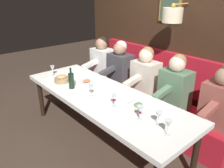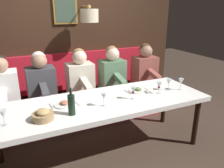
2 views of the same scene
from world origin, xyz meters
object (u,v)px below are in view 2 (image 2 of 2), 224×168
(diner_farthest, at_px, (3,86))
(wine_glass_2, at_px, (104,97))
(diner_middle, at_px, (80,76))
(wine_glass_1, at_px, (133,90))
(diner_near, at_px, (112,72))
(wine_glass_4, at_px, (159,85))
(bread_bowl, at_px, (43,115))
(wine_glass_0, at_px, (3,114))
(wine_glass_5, at_px, (181,82))
(dining_table, at_px, (103,105))
(wine_glass_3, at_px, (169,82))
(diner_nearest, at_px, (145,68))
(wine_bottle, at_px, (71,104))
(diner_far, at_px, (41,81))

(diner_farthest, xyz_separation_m, wine_glass_2, (-1.02, -1.06, 0.04))
(diner_middle, xyz_separation_m, wine_glass_1, (-0.98, -0.38, 0.04))
(diner_near, distance_m, wine_glass_4, 1.00)
(wine_glass_4, distance_m, bread_bowl, 1.49)
(wine_glass_0, distance_m, wine_glass_5, 2.20)
(dining_table, distance_m, diner_farthest, 1.41)
(diner_middle, xyz_separation_m, wine_glass_5, (-0.98, -1.13, 0.04))
(wine_glass_0, bearing_deg, bread_bowl, -95.33)
(diner_near, relative_size, bread_bowl, 3.60)
(bread_bowl, bearing_deg, wine_glass_3, -84.78)
(diner_near, relative_size, wine_glass_0, 4.82)
(dining_table, bearing_deg, diner_farthest, 51.19)
(dining_table, xyz_separation_m, diner_farthest, (0.88, 1.10, 0.14))
(diner_nearest, bearing_deg, diner_middle, 90.00)
(dining_table, height_order, diner_farthest, diner_farthest)
(wine_glass_1, height_order, wine_glass_5, same)
(diner_middle, xyz_separation_m, wine_bottle, (-1.08, 0.42, 0.04))
(wine_glass_4, bearing_deg, diner_nearest, -22.81)
(wine_bottle, xyz_separation_m, bread_bowl, (0.01, 0.29, -0.07))
(diner_far, xyz_separation_m, wine_bottle, (-1.08, -0.16, 0.04))
(wine_glass_2, height_order, wine_bottle, wine_bottle)
(diner_middle, distance_m, wine_glass_0, 1.49)
(diner_far, xyz_separation_m, wine_glass_4, (-0.97, -1.36, 0.04))
(wine_glass_1, height_order, wine_glass_2, same)
(diner_far, distance_m, wine_glass_0, 1.14)
(bread_bowl, bearing_deg, wine_glass_0, 84.67)
(wine_glass_0, bearing_deg, wine_glass_1, -87.92)
(dining_table, height_order, wine_glass_3, wine_glass_3)
(diner_near, height_order, wine_glass_3, diner_near)
(wine_glass_2, bearing_deg, wine_glass_3, -83.81)
(diner_farthest, distance_m, wine_glass_2, 1.47)
(diner_middle, distance_m, diner_farthest, 1.09)
(wine_glass_2, bearing_deg, diner_far, 28.44)
(wine_glass_1, relative_size, bread_bowl, 0.75)
(dining_table, relative_size, wine_glass_2, 16.17)
(wine_glass_1, relative_size, wine_glass_4, 1.00)
(diner_middle, xyz_separation_m, diner_farthest, (0.00, 1.09, 0.00))
(wine_glass_0, relative_size, wine_glass_4, 1.00)
(wine_glass_5, bearing_deg, diner_middle, 49.13)
(diner_far, xyz_separation_m, wine_glass_0, (-1.04, 0.48, 0.04))
(diner_farthest, relative_size, wine_glass_0, 4.82)
(wine_glass_1, height_order, wine_glass_4, same)
(diner_farthest, xyz_separation_m, wine_glass_1, (-0.98, -1.46, 0.04))
(wine_glass_0, distance_m, wine_glass_3, 2.04)
(dining_table, relative_size, wine_glass_5, 16.17)
(diner_nearest, distance_m, wine_glass_1, 1.27)
(diner_middle, xyz_separation_m, wine_glass_0, (-1.04, 1.07, 0.04))
(wine_glass_2, bearing_deg, wine_glass_4, -86.25)
(diner_middle, height_order, wine_glass_1, diner_middle)
(diner_nearest, bearing_deg, dining_table, 126.97)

